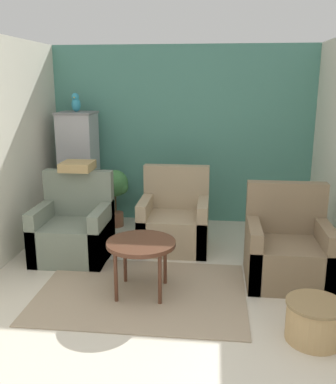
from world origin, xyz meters
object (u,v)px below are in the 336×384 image
armchair_right (287,252)px  wicker_basket (315,320)px  armchair_middle (174,223)px  potted_plant (115,188)px  coffee_table (141,247)px  armchair_left (74,231)px  birdcage (80,169)px  parrot (76,103)px

armchair_right → wicker_basket: armchair_right is taller
armchair_middle → potted_plant: armchair_middle is taller
coffee_table → potted_plant: (-0.70, 1.91, 0.07)m
armchair_right → coffee_table: bearing=-162.8°
armchair_left → wicker_basket: (2.40, -1.40, -0.14)m
birdcage → potted_plant: size_ratio=1.97×
coffee_table → parrot: bearing=121.7°
armchair_middle → birdcage: bearing=152.8°
coffee_table → armchair_right: 1.49m
armchair_left → armchair_middle: bearing=21.2°
armchair_middle → parrot: bearing=152.7°
potted_plant → birdcage: bearing=176.6°
armchair_left → armchair_right: size_ratio=1.00×
parrot → wicker_basket: size_ratio=0.55×
coffee_table → potted_plant: potted_plant is taller
potted_plant → wicker_basket: potted_plant is taller
coffee_table → birdcage: birdcage is taller
coffee_table → wicker_basket: (1.48, -0.61, -0.30)m
coffee_table → wicker_basket: coffee_table is taller
armchair_right → birdcage: (-2.62, 1.49, 0.48)m
armchair_left → wicker_basket: bearing=-30.2°
armchair_middle → wicker_basket: size_ratio=2.12×
coffee_table → parrot: 2.58m
armchair_left → parrot: 1.82m
armchair_left → armchair_right: same height
parrot → potted_plant: parrot is taller
coffee_table → parrot: parrot is taller
armchair_left → armchair_right: 2.37m
birdcage → parrot: bearing=90.0°
coffee_table → parrot: (-1.20, 1.94, 1.22)m
coffee_table → armchair_left: (-0.92, 0.78, -0.16)m
birdcage → armchair_left: bearing=-76.6°
armchair_left → parrot: bearing=103.4°
armchair_left → potted_plant: 1.17m
coffee_table → wicker_basket: bearing=-22.6°
armchair_middle → birdcage: (-1.39, 0.72, 0.48)m
armchair_left → armchair_right: (2.34, -0.34, 0.00)m
armchair_left → wicker_basket: armchair_left is taller
armchair_right → birdcage: birdcage is taller
armchair_middle → armchair_left: bearing=-158.8°
wicker_basket → armchair_middle: bearing=125.0°
armchair_right → potted_plant: 2.59m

